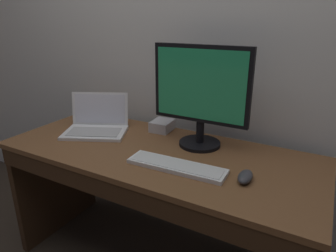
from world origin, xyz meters
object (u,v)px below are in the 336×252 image
Objects in this scene: laptop_white at (96,126)px; wired_keyboard at (176,166)px; computer_mouse at (245,177)px; external_monitor at (201,93)px; external_drive_box at (162,126)px.

wired_keyboard is at bearing -15.70° from laptop_white.
computer_mouse reaches higher than wired_keyboard.
external_drive_box is (-0.28, 0.11, -0.25)m from external_monitor.
wired_keyboard is at bearing -174.78° from computer_mouse.
external_monitor reaches higher than external_drive_box.
external_drive_box is at bearing 159.39° from external_monitor.
laptop_white is 0.66m from external_monitor.
laptop_white is at bearing -146.96° from external_drive_box.
external_monitor reaches higher than wired_keyboard.
laptop_white is 0.93× the size of wired_keyboard.
external_monitor reaches higher than computer_mouse.
laptop_white reaches higher than computer_mouse.
external_drive_box reaches higher than computer_mouse.
laptop_white is at bearing 169.58° from computer_mouse.
wired_keyboard is 0.48m from external_drive_box.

